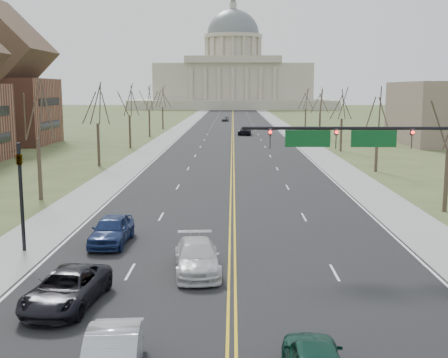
{
  "coord_description": "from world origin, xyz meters",
  "views": [
    {
      "loc": [
        0.02,
        -16.31,
        8.86
      ],
      "look_at": [
        -0.55,
        20.09,
        3.0
      ],
      "focal_mm": 45.0,
      "sensor_mm": 36.0,
      "label": 1
    }
  ],
  "objects_px": {
    "signal_left": "(21,185)",
    "car_far_nb": "(245,131)",
    "car_sb_inner_second": "(197,257)",
    "car_far_sb": "(225,119)",
    "car_sb_outer_second": "(112,230)",
    "car_sb_outer_lead": "(67,289)",
    "signal_mast": "(372,148)"
  },
  "relations": [
    {
      "from": "signal_left",
      "to": "car_far_nb",
      "type": "height_order",
      "value": "signal_left"
    },
    {
      "from": "signal_left",
      "to": "car_sb_inner_second",
      "type": "bearing_deg",
      "value": -19.61
    },
    {
      "from": "car_far_sb",
      "to": "car_sb_outer_second",
      "type": "bearing_deg",
      "value": -87.72
    },
    {
      "from": "car_sb_inner_second",
      "to": "car_sb_outer_lead",
      "type": "bearing_deg",
      "value": -145.55
    },
    {
      "from": "signal_left",
      "to": "car_far_sb",
      "type": "height_order",
      "value": "signal_left"
    },
    {
      "from": "signal_left",
      "to": "car_sb_inner_second",
      "type": "xyz_separation_m",
      "value": [
        9.79,
        -3.49,
        -2.95
      ]
    },
    {
      "from": "car_sb_inner_second",
      "to": "car_sb_outer_second",
      "type": "relative_size",
      "value": 1.07
    },
    {
      "from": "signal_mast",
      "to": "car_far_nb",
      "type": "xyz_separation_m",
      "value": [
        -5.14,
        79.34,
        -5.02
      ]
    },
    {
      "from": "car_sb_outer_lead",
      "to": "car_far_nb",
      "type": "height_order",
      "value": "car_sb_outer_lead"
    },
    {
      "from": "car_sb_outer_lead",
      "to": "car_sb_outer_second",
      "type": "relative_size",
      "value": 1.08
    },
    {
      "from": "signal_left",
      "to": "car_sb_outer_second",
      "type": "xyz_separation_m",
      "value": [
        4.55,
        1.49,
        -2.87
      ]
    },
    {
      "from": "signal_mast",
      "to": "car_far_sb",
      "type": "relative_size",
      "value": 2.9
    },
    {
      "from": "car_sb_inner_second",
      "to": "car_far_nb",
      "type": "xyz_separation_m",
      "value": [
        4.01,
        82.83,
        -0.02
      ]
    },
    {
      "from": "car_far_sb",
      "to": "signal_left",
      "type": "bearing_deg",
      "value": -89.76
    },
    {
      "from": "car_sb_outer_second",
      "to": "signal_left",
      "type": "bearing_deg",
      "value": -160.35
    },
    {
      "from": "car_far_nb",
      "to": "car_far_sb",
      "type": "relative_size",
      "value": 1.26
    },
    {
      "from": "car_sb_outer_lead",
      "to": "car_far_sb",
      "type": "height_order",
      "value": "car_sb_outer_lead"
    },
    {
      "from": "car_sb_inner_second",
      "to": "car_far_nb",
      "type": "height_order",
      "value": "car_sb_inner_second"
    },
    {
      "from": "car_sb_outer_lead",
      "to": "car_sb_inner_second",
      "type": "xyz_separation_m",
      "value": [
        5.1,
        4.39,
        0.02
      ]
    },
    {
      "from": "car_sb_outer_lead",
      "to": "car_sb_inner_second",
      "type": "distance_m",
      "value": 6.73
    },
    {
      "from": "car_sb_outer_lead",
      "to": "signal_left",
      "type": "bearing_deg",
      "value": 126.96
    },
    {
      "from": "signal_mast",
      "to": "car_sb_inner_second",
      "type": "distance_m",
      "value": 10.99
    },
    {
      "from": "car_sb_outer_second",
      "to": "car_sb_outer_lead",
      "type": "bearing_deg",
      "value": -87.55
    },
    {
      "from": "car_sb_inner_second",
      "to": "car_far_nb",
      "type": "relative_size",
      "value": 0.99
    },
    {
      "from": "car_sb_outer_lead",
      "to": "car_far_nb",
      "type": "bearing_deg",
      "value": 90.24
    },
    {
      "from": "signal_left",
      "to": "car_sb_inner_second",
      "type": "height_order",
      "value": "signal_left"
    },
    {
      "from": "car_sb_outer_second",
      "to": "car_far_sb",
      "type": "distance_m",
      "value": 124.14
    },
    {
      "from": "signal_left",
      "to": "car_sb_outer_lead",
      "type": "relative_size",
      "value": 1.13
    },
    {
      "from": "signal_left",
      "to": "car_sb_outer_lead",
      "type": "height_order",
      "value": "signal_left"
    },
    {
      "from": "car_sb_outer_lead",
      "to": "car_far_nb",
      "type": "distance_m",
      "value": 87.7
    },
    {
      "from": "car_sb_outer_lead",
      "to": "car_sb_inner_second",
      "type": "height_order",
      "value": "car_sb_inner_second"
    },
    {
      "from": "signal_left",
      "to": "car_sb_inner_second",
      "type": "distance_m",
      "value": 10.81
    }
  ]
}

